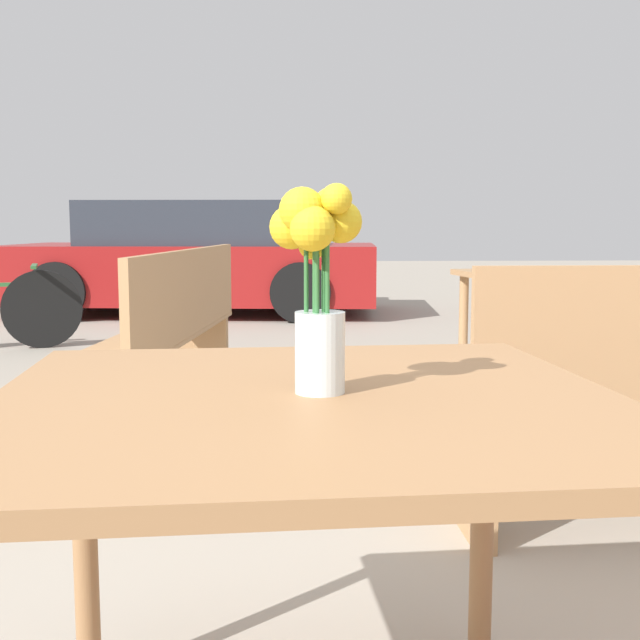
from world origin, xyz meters
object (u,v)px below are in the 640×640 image
table_back (543,296)px  parked_car (194,260)px  flower_vase (317,278)px  bench_middle (173,328)px  table_front (307,448)px

table_back → parked_car: parked_car is taller
flower_vase → bench_middle: flower_vase is taller
table_back → flower_vase: bearing=-114.7°
table_front → bench_middle: bearing=101.8°
bench_middle → table_back: bearing=7.9°
flower_vase → table_back: size_ratio=0.38×
table_front → parked_car: size_ratio=0.25×
flower_vase → table_back: flower_vase is taller
table_front → parked_car: bearing=97.2°
parked_car → flower_vase: bearing=-82.7°
bench_middle → table_back: 1.89m
table_front → bench_middle: 2.65m
parked_car → table_front: bearing=-82.8°
flower_vase → parked_car: (-0.98, 7.62, -0.31)m
bench_middle → table_front: bearing=-78.2°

